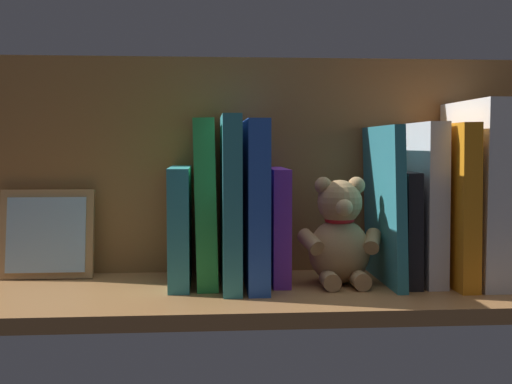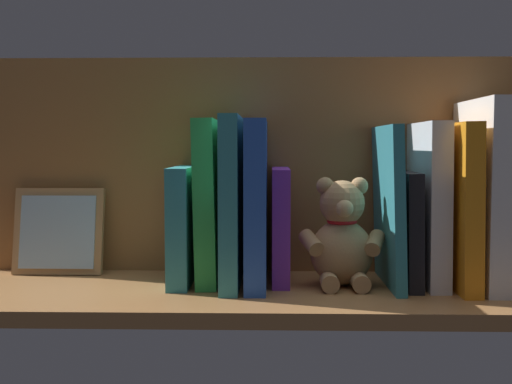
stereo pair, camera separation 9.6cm
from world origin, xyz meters
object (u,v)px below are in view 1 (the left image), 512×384
at_px(book_0, 503,205).
at_px(dictionary_thick_white, 476,192).
at_px(picture_frame_leaning, 47,234).
at_px(teddy_bear, 340,237).

distance_m(book_0, dictionary_thick_white, 0.05).
height_order(dictionary_thick_white, picture_frame_leaning, dictionary_thick_white).
distance_m(dictionary_thick_white, picture_frame_leaning, 0.69).
relative_size(book_0, dictionary_thick_white, 0.85).
xyz_separation_m(dictionary_thick_white, picture_frame_leaning, (0.68, -0.07, -0.07)).
bearing_deg(teddy_bear, dictionary_thick_white, -178.91).
height_order(dictionary_thick_white, teddy_bear, dictionary_thick_white).
relative_size(teddy_bear, picture_frame_leaning, 1.12).
distance_m(book_0, picture_frame_leaning, 0.73).
bearing_deg(book_0, dictionary_thick_white, 0.23).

